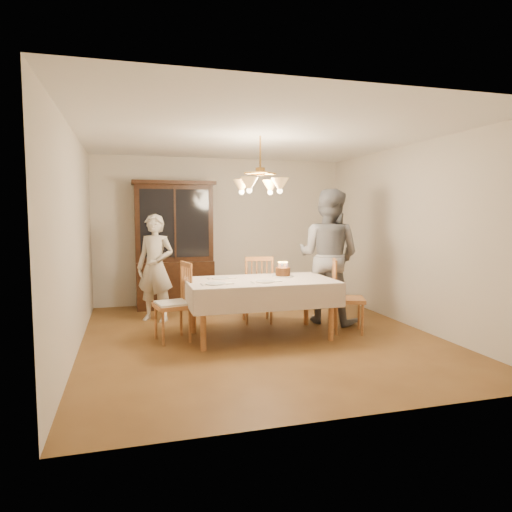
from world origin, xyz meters
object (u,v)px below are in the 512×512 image
object	(u,v)px
dining_table	(260,285)
elderly_woman	(155,268)
chair_far_side	(257,293)
birthday_cake	(283,272)
china_hutch	(174,247)

from	to	relation	value
dining_table	elderly_woman	distance (m)	1.82
dining_table	elderly_woman	world-z (taller)	elderly_woman
chair_far_side	birthday_cake	distance (m)	0.71
chair_far_side	birthday_cake	size ratio (longest dim) A/B	3.33
elderly_woman	birthday_cake	world-z (taller)	elderly_woman
china_hutch	chair_far_side	xyz separation A→B (m)	(1.06, -1.49, -0.60)
china_hutch	elderly_woman	world-z (taller)	china_hutch
chair_far_side	elderly_woman	size ratio (longest dim) A/B	0.62
dining_table	birthday_cake	distance (m)	0.44
dining_table	elderly_woman	xyz separation A→B (m)	(-1.26, 1.30, 0.12)
dining_table	china_hutch	world-z (taller)	china_hutch
birthday_cake	elderly_woman	bearing A→B (deg)	146.01
elderly_woman	chair_far_side	bearing A→B (deg)	11.41
china_hutch	birthday_cake	size ratio (longest dim) A/B	7.20
chair_far_side	birthday_cake	xyz separation A→B (m)	(0.20, -0.57, 0.37)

